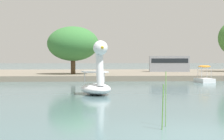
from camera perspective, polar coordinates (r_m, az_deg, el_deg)
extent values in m
plane|color=slate|center=(8.43, 15.31, -10.97)|extent=(485.80, 485.80, 0.00)
cube|color=slate|center=(40.22, 0.07, -0.64)|extent=(147.30, 22.51, 0.49)
ellipsoid|color=white|center=(17.90, -2.85, -3.24)|extent=(2.12, 2.88, 0.63)
cylinder|color=white|center=(17.04, -2.13, 0.50)|extent=(0.53, 0.73, 2.03)
sphere|color=white|center=(16.92, -2.01, 3.87)|extent=(0.91, 0.91, 0.75)
cone|color=yellow|center=(16.63, -1.73, 3.91)|extent=(0.53, 0.60, 0.41)
cube|color=white|center=(18.05, -3.02, -0.31)|extent=(1.49, 1.46, 0.08)
cylinder|color=silver|center=(17.93, -4.74, -1.28)|extent=(0.04, 0.04, 0.60)
cylinder|color=silver|center=(18.21, -1.33, -1.23)|extent=(0.04, 0.04, 0.60)
cube|color=white|center=(28.82, 15.70, -1.74)|extent=(1.30, 2.01, 0.35)
ellipsoid|color=orange|center=(28.78, 15.72, 0.59)|extent=(1.14, 1.05, 0.20)
cylinder|color=#B7B7BF|center=(28.96, 14.64, -0.38)|extent=(0.04, 0.04, 1.00)
cylinder|color=#B7B7BF|center=(29.31, 16.13, -0.37)|extent=(0.04, 0.04, 1.00)
cylinder|color=#B7B7BF|center=(28.27, 15.28, -0.43)|extent=(0.04, 0.04, 1.00)
cylinder|color=#B7B7BF|center=(28.64, 16.79, -0.42)|extent=(0.04, 0.04, 1.00)
cylinder|color=#4C3823|center=(33.08, -6.75, 1.37)|extent=(0.46, 0.46, 2.41)
ellipsoid|color=#387538|center=(33.12, -6.76, 4.55)|extent=(5.35, 4.64, 3.43)
cube|color=gray|center=(40.92, 9.82, 1.06)|extent=(4.93, 2.33, 1.92)
cube|color=black|center=(40.92, 9.83, 1.60)|extent=(4.56, 2.32, 0.54)
cylinder|color=#568E38|center=(9.32, 9.30, -4.95)|extent=(0.06, 0.17, 1.53)
cylinder|color=#568E38|center=(8.86, 8.78, -6.36)|extent=(0.07, 0.05, 1.20)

